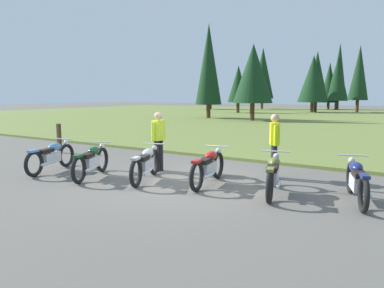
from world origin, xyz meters
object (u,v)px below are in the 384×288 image
at_px(motorcycle_red, 208,167).
at_px(motorcycle_navy, 357,181).
at_px(trail_marker_post, 59,138).
at_px(motorcycle_silver, 146,164).
at_px(motorcycle_british_green, 91,161).
at_px(motorcycle_sky_blue, 51,156).
at_px(motorcycle_olive, 273,175).
at_px(rider_in_hivis_vest, 158,138).
at_px(rider_near_row_end, 274,142).

distance_m(motorcycle_red, motorcycle_navy, 3.25).
relative_size(motorcycle_navy, trail_marker_post, 1.87).
bearing_deg(motorcycle_silver, trail_marker_post, 163.00).
bearing_deg(motorcycle_navy, motorcycle_british_green, -167.87).
height_order(motorcycle_sky_blue, motorcycle_navy, same).
xyz_separation_m(motorcycle_sky_blue, motorcycle_olive, (6.08, 1.07, 0.00)).
relative_size(motorcycle_british_green, motorcycle_red, 0.94).
bearing_deg(rider_in_hivis_vest, motorcycle_navy, -2.61).
height_order(motorcycle_british_green, trail_marker_post, trail_marker_post).
relative_size(motorcycle_silver, rider_in_hivis_vest, 1.20).
distance_m(motorcycle_red, rider_in_hivis_vest, 2.12).
bearing_deg(motorcycle_olive, motorcycle_sky_blue, -170.03).
bearing_deg(motorcycle_red, motorcycle_olive, 0.26).
relative_size(motorcycle_british_green, motorcycle_olive, 0.96).
xyz_separation_m(motorcycle_olive, rider_in_hivis_vest, (-3.58, 0.60, 0.51)).
relative_size(motorcycle_silver, motorcycle_olive, 0.97).
height_order(motorcycle_sky_blue, trail_marker_post, trail_marker_post).
xyz_separation_m(motorcycle_sky_blue, motorcycle_navy, (7.69, 1.43, 0.00)).
distance_m(motorcycle_british_green, motorcycle_olive, 4.68).
relative_size(motorcycle_silver, rider_near_row_end, 1.20).
distance_m(motorcycle_red, motorcycle_olive, 1.61).
relative_size(motorcycle_red, rider_near_row_end, 1.25).
height_order(motorcycle_navy, rider_in_hivis_vest, rider_in_hivis_vest).
distance_m(motorcycle_british_green, motorcycle_navy, 6.33).
height_order(motorcycle_red, rider_near_row_end, rider_near_row_end).
xyz_separation_m(motorcycle_british_green, motorcycle_olive, (4.57, 0.97, 0.00)).
relative_size(motorcycle_red, motorcycle_navy, 1.03).
height_order(motorcycle_silver, motorcycle_red, same).
bearing_deg(motorcycle_british_green, trail_marker_post, 152.10).
height_order(rider_near_row_end, trail_marker_post, rider_near_row_end).
xyz_separation_m(motorcycle_red, rider_in_hivis_vest, (-1.96, 0.60, 0.51)).
relative_size(motorcycle_red, rider_in_hivis_vest, 1.25).
distance_m(motorcycle_sky_blue, motorcycle_british_green, 1.51).
height_order(motorcycle_silver, motorcycle_navy, same).
bearing_deg(motorcycle_red, motorcycle_navy, 6.46).
bearing_deg(rider_near_row_end, motorcycle_sky_blue, -155.32).
bearing_deg(motorcycle_silver, motorcycle_british_green, -161.61).
relative_size(rider_in_hivis_vest, trail_marker_post, 1.54).
distance_m(motorcycle_silver, motorcycle_navy, 4.83).
distance_m(motorcycle_silver, rider_in_hivis_vest, 1.28).
distance_m(motorcycle_silver, rider_near_row_end, 3.31).
bearing_deg(rider_in_hivis_vest, rider_near_row_end, 16.22).
height_order(motorcycle_olive, trail_marker_post, trail_marker_post).
bearing_deg(rider_near_row_end, trail_marker_post, -178.01).
bearing_deg(motorcycle_sky_blue, trail_marker_post, 138.83).
bearing_deg(rider_in_hivis_vest, trail_marker_post, 173.24).
bearing_deg(motorcycle_silver, rider_near_row_end, 37.15).
xyz_separation_m(motorcycle_silver, trail_marker_post, (-5.54, 1.69, 0.10)).
distance_m(motorcycle_sky_blue, motorcycle_silver, 3.00).
xyz_separation_m(motorcycle_silver, motorcycle_navy, (4.75, 0.85, 0.00)).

